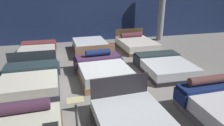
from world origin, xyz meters
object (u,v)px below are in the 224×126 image
at_px(bed_4, 102,69).
at_px(bed_8, 136,44).
at_px(bed_7, 91,47).
at_px(support_pillar, 162,7).
at_px(bed_6, 38,51).
at_px(bed_1, 135,126).
at_px(bed_5, 165,66).
at_px(bed_3, 30,79).

distance_m(bed_4, bed_8, 3.51).
bearing_deg(bed_7, bed_4, -92.90).
bearing_deg(support_pillar, bed_6, -168.15).
relative_size(bed_1, bed_7, 0.96).
xyz_separation_m(bed_1, bed_5, (2.09, 2.79, 0.01)).
bearing_deg(bed_1, bed_7, 87.75).
relative_size(bed_5, support_pillar, 0.60).
height_order(bed_4, bed_6, bed_4).
height_order(bed_1, bed_4, bed_1).
bearing_deg(bed_7, bed_8, -1.12).
distance_m(bed_5, support_pillar, 4.76).
bearing_deg(bed_3, bed_8, 32.59).
bearing_deg(bed_1, support_pillar, 57.75).
xyz_separation_m(bed_4, bed_6, (-2.18, 2.72, -0.05)).
relative_size(bed_3, bed_5, 0.98).
relative_size(bed_6, support_pillar, 0.55).
relative_size(bed_3, bed_4, 1.01).
bearing_deg(bed_7, bed_3, -130.21).
bearing_deg(support_pillar, bed_5, -114.14).
xyz_separation_m(bed_8, support_pillar, (1.81, 1.29, 1.53)).
height_order(bed_3, support_pillar, support_pillar).
bearing_deg(bed_7, bed_1, -91.64).
relative_size(bed_4, bed_6, 1.07).
bearing_deg(bed_1, bed_8, 66.74).
relative_size(bed_1, bed_4, 1.01).
height_order(bed_5, bed_8, bed_8).
height_order(bed_1, bed_6, bed_1).
relative_size(bed_5, bed_7, 0.98).
relative_size(bed_4, bed_8, 0.99).
bearing_deg(bed_8, bed_6, 177.48).
distance_m(bed_1, bed_6, 6.03).
bearing_deg(bed_7, bed_5, -54.66).
bearing_deg(bed_4, bed_8, 48.23).
height_order(bed_4, bed_7, bed_4).
bearing_deg(bed_6, bed_8, 0.72).
distance_m(bed_8, support_pillar, 2.70).
xyz_separation_m(bed_1, bed_4, (-0.07, 2.88, 0.06)).
bearing_deg(bed_6, support_pillar, 12.42).
xyz_separation_m(bed_3, bed_4, (2.17, 0.10, 0.05)).
bearing_deg(bed_7, support_pillar, 16.45).
relative_size(bed_1, bed_5, 0.99).
relative_size(bed_4, bed_7, 0.96).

